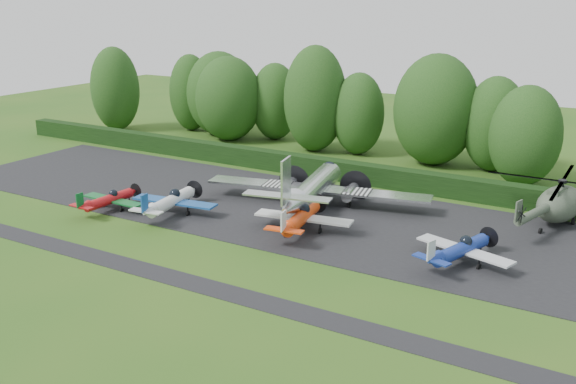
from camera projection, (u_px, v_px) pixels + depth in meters
The scene contains 20 objects.
ground at pixel (219, 247), 47.79m from camera, with size 160.00×160.00×0.00m, color #275518.
apron at pixel (287, 210), 56.04m from camera, with size 70.00×18.00×0.01m, color black.
taxiway_verge at pixel (165, 276), 42.84m from camera, with size 70.00×2.00×0.00m, color black.
hedgerow at pixel (341, 180), 65.11m from camera, with size 90.00×1.60×2.00m, color black.
transport_plane at pixel (312, 189), 55.86m from camera, with size 20.27×15.55×6.50m.
light_plane_red at pixel (109, 199), 55.53m from camera, with size 6.34×6.66×2.43m.
light_plane_white at pixel (171, 201), 54.37m from camera, with size 7.68×8.08×2.95m.
light_plane_orange at pixel (301, 217), 50.29m from camera, with size 7.90×8.31×3.04m.
light_plane_blue at pixel (461, 249), 44.25m from camera, with size 7.19×7.56×2.76m.
helicopter at pixel (560, 201), 51.82m from camera, with size 11.72×13.73×3.78m.
tree_0 at pixel (275, 102), 82.17m from camera, with size 6.24×6.24×9.85m.
tree_2 at pixel (115, 89), 87.69m from camera, with size 6.57×6.57×11.43m.
tree_3 at pixel (436, 110), 69.53m from camera, with size 9.16×9.16×12.13m.
tree_4 at pixel (359, 114), 74.41m from camera, with size 6.00×6.00×9.58m.
tree_5 at pixel (191, 93), 87.81m from camera, with size 5.80×5.80×10.43m.
tree_7 at pixel (494, 124), 67.22m from camera, with size 6.47×6.47×10.06m.
tree_8 at pixel (315, 99), 75.56m from camera, with size 7.43×7.43×12.55m.
tree_9 at pixel (525, 136), 61.92m from camera, with size 6.87×6.87×9.88m.
tree_10 at pixel (219, 94), 84.87m from camera, with size 8.67×8.67×11.06m.
tree_11 at pixel (229, 99), 81.66m from camera, with size 8.51×8.51×10.74m.
Camera 1 is at (26.96, -35.77, 17.92)m, focal length 40.00 mm.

